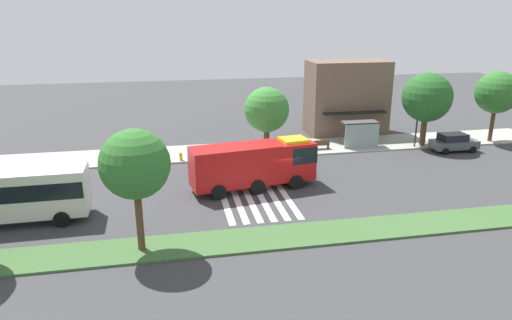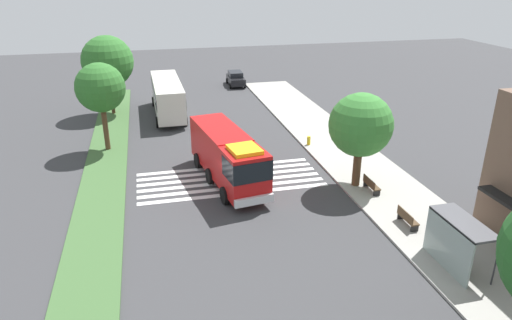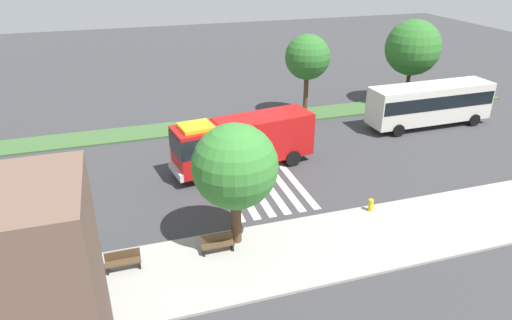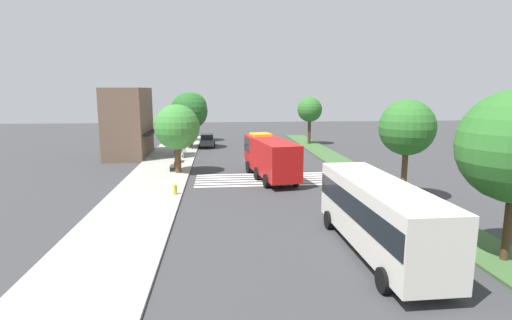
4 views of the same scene
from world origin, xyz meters
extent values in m
plane|color=#38383A|center=(0.00, 0.00, 0.00)|extent=(120.00, 120.00, 0.00)
cube|color=#9E9B93|center=(0.00, 9.68, 0.07)|extent=(60.00, 5.38, 0.14)
cube|color=#3D6033|center=(0.00, -8.49, 0.07)|extent=(60.00, 3.00, 0.14)
cube|color=silver|center=(-4.71, 0.00, 0.01)|extent=(0.45, 12.57, 0.01)
cube|color=silver|center=(-3.81, 0.00, 0.01)|extent=(0.45, 12.57, 0.01)
cube|color=silver|center=(-2.91, 0.00, 0.01)|extent=(0.45, 12.57, 0.01)
cube|color=silver|center=(-2.01, 0.00, 0.01)|extent=(0.45, 12.57, 0.01)
cube|color=silver|center=(-1.11, 0.00, 0.01)|extent=(0.45, 12.57, 0.01)
cube|color=silver|center=(-0.21, 0.00, 0.01)|extent=(0.45, 12.57, 0.01)
cube|color=#B71414|center=(0.99, 0.33, 1.98)|extent=(3.17, 2.90, 2.85)
cube|color=#B71414|center=(-3.64, -0.41, 2.00)|extent=(6.87, 3.49, 2.91)
cube|color=black|center=(1.41, 0.40, 2.55)|extent=(2.40, 2.80, 1.25)
cube|color=silver|center=(2.48, 0.57, 0.80)|extent=(0.63, 2.49, 0.50)
cube|color=yellow|center=(0.99, 0.33, 3.52)|extent=(2.22, 2.03, 0.24)
cylinder|color=black|center=(0.52, 1.51, 0.55)|extent=(1.13, 0.47, 1.10)
cylinder|color=black|center=(0.91, -0.94, 0.55)|extent=(1.13, 0.47, 1.10)
cylinder|color=black|center=(-5.46, 0.56, 0.55)|extent=(1.13, 0.47, 1.10)
cylinder|color=black|center=(-5.06, -1.89, 0.55)|extent=(1.13, 0.47, 1.10)
cylinder|color=black|center=(-2.54, 1.02, 0.55)|extent=(1.13, 0.47, 1.10)
cylinder|color=black|center=(-2.15, -1.43, 0.55)|extent=(1.13, 0.47, 1.10)
cube|color=#474C51|center=(18.56, 5.79, 0.70)|extent=(4.37, 1.88, 0.77)
cube|color=black|center=(18.34, 5.79, 1.42)|extent=(2.45, 1.65, 0.67)
cylinder|color=black|center=(19.99, 6.72, 0.32)|extent=(0.64, 0.22, 0.64)
cylinder|color=black|center=(20.00, 4.86, 0.32)|extent=(0.64, 0.22, 0.64)
cylinder|color=black|center=(17.11, 6.71, 0.32)|extent=(0.64, 0.22, 0.64)
cylinder|color=black|center=(17.12, 4.85, 0.32)|extent=(0.64, 0.22, 0.64)
cube|color=silver|center=(-18.87, -3.14, 1.98)|extent=(10.49, 2.73, 2.95)
cylinder|color=black|center=(-15.19, -4.36, 0.50)|extent=(1.00, 0.32, 1.00)
cylinder|color=black|center=(-15.23, -1.81, 0.50)|extent=(1.00, 0.32, 1.00)
cube|color=#4C4C51|center=(10.13, 8.87, 2.54)|extent=(3.50, 1.40, 0.12)
cube|color=#8C9E99|center=(10.13, 8.21, 1.34)|extent=(3.50, 0.08, 2.40)
cylinder|color=#333338|center=(8.43, 9.52, 1.34)|extent=(0.08, 0.08, 2.40)
cylinder|color=#333338|center=(11.83, 9.52, 1.34)|extent=(0.08, 0.08, 2.40)
cube|color=#4C3823|center=(6.13, 8.60, 0.55)|extent=(1.60, 0.50, 0.08)
cube|color=#4C3823|center=(6.13, 8.38, 0.82)|extent=(1.60, 0.06, 0.45)
cube|color=black|center=(5.41, 8.60, 0.33)|extent=(0.08, 0.45, 0.37)
cube|color=black|center=(6.85, 8.60, 0.33)|extent=(0.08, 0.45, 0.37)
cube|color=#4C3823|center=(1.68, 8.60, 0.55)|extent=(1.60, 0.50, 0.08)
cube|color=#4C3823|center=(1.68, 8.38, 0.82)|extent=(1.60, 0.06, 0.45)
cube|color=black|center=(0.96, 8.60, 0.33)|extent=(0.08, 0.45, 0.37)
cube|color=black|center=(2.40, 8.60, 0.33)|extent=(0.08, 0.45, 0.37)
cylinder|color=#2D2D30|center=(15.48, 7.59, 3.10)|extent=(0.16, 0.16, 5.92)
sphere|color=white|center=(15.48, 7.59, 6.24)|extent=(0.36, 0.36, 0.36)
cube|color=brown|center=(10.89, 14.49, 3.94)|extent=(8.47, 4.24, 7.88)
cube|color=black|center=(10.89, 11.97, 2.80)|extent=(6.78, 0.80, 0.16)
cylinder|color=#513823|center=(0.57, 7.99, 1.52)|extent=(0.53, 0.53, 2.76)
sphere|color=#387F33|center=(0.57, 7.99, 4.34)|extent=(4.11, 4.11, 4.11)
cylinder|color=#513823|center=(16.51, 7.99, 1.69)|extent=(0.56, 0.56, 3.11)
sphere|color=#235B23|center=(16.51, 7.99, 4.92)|extent=(4.78, 4.78, 4.78)
cylinder|color=#47301E|center=(24.13, 7.99, 1.91)|extent=(0.40, 0.40, 3.54)
sphere|color=#2D6B28|center=(24.13, 7.99, 5.16)|extent=(4.22, 4.22, 4.22)
cylinder|color=#513823|center=(-10.19, -8.49, 1.98)|extent=(0.40, 0.40, 3.68)
sphere|color=#2D6B28|center=(-10.19, -8.49, 5.14)|extent=(3.77, 3.77, 3.77)
cylinder|color=gold|center=(-7.37, 7.49, 0.49)|extent=(0.28, 0.28, 0.70)
camera|label=1|loc=(-8.36, -32.37, 12.78)|focal=32.36mm
camera|label=2|loc=(26.23, -5.01, 13.55)|focal=32.48mm
camera|label=3|loc=(5.46, 26.66, 13.85)|focal=32.26mm
camera|label=4|loc=(-36.46, 4.28, 7.70)|focal=28.38mm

